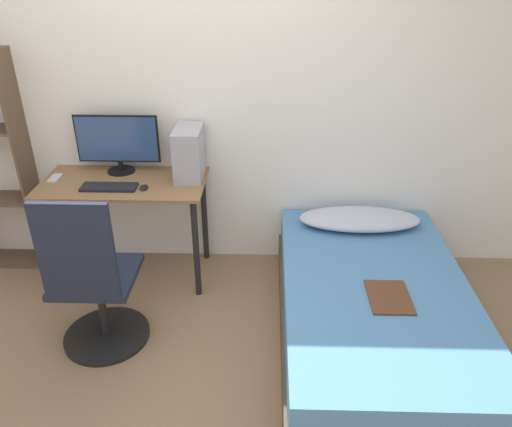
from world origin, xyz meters
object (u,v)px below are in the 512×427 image
at_px(keyboard, 109,187).
at_px(monitor, 118,142).
at_px(office_chair, 95,291).
at_px(bed, 373,312).
at_px(pc_tower, 189,153).

bearing_deg(keyboard, monitor, 89.15).
bearing_deg(monitor, office_chair, -86.86).
bearing_deg(bed, pc_tower, 147.45).
relative_size(office_chair, monitor, 1.81).
bearing_deg(pc_tower, monitor, 171.34).
bearing_deg(office_chair, bed, 3.69).
bearing_deg(pc_tower, keyboard, -157.48).
bearing_deg(office_chair, keyboard, 94.90).
xyz_separation_m(bed, keyboard, (-1.75, 0.56, 0.57)).
distance_m(office_chair, pc_tower, 1.14).
xyz_separation_m(monitor, keyboard, (-0.00, -0.30, -0.22)).
height_order(keyboard, pc_tower, pc_tower).
height_order(office_chair, bed, office_chair).
xyz_separation_m(bed, monitor, (-1.74, 0.86, 0.79)).
bearing_deg(keyboard, office_chair, -85.10).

